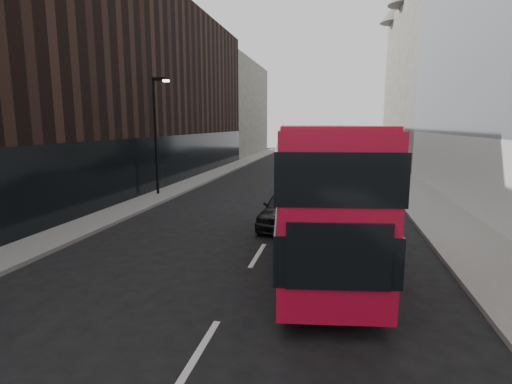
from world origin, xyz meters
The scene contains 12 objects.
sidewalk_right centered at (7.50, 25.00, 0.07)m, with size 3.00×80.00×0.15m, color slate.
sidewalk_left centered at (-8.00, 25.00, 0.07)m, with size 2.00×80.00×0.15m, color slate.
building_modern_block centered at (11.47, 21.00, 9.90)m, with size 5.03×22.00×20.00m.
building_victorian centered at (11.38, 44.00, 9.66)m, with size 6.50×24.00×21.00m.
building_left_mid centered at (-11.50, 30.00, 7.00)m, with size 5.00×24.00×14.00m, color black.
building_left_far centered at (-11.50, 52.00, 6.50)m, with size 5.00×20.00×13.00m, color #625E56.
street_lamp centered at (-8.22, 18.00, 4.18)m, with size 1.06×0.22×7.00m.
red_bus centered at (1.92, 8.18, 2.42)m, with size 3.92×11.00×4.36m.
grey_bus centered at (3.16, 42.46, 1.93)m, with size 3.55×11.35×3.61m.
car_a centered at (0.50, 12.20, 0.79)m, with size 1.87×4.65×1.58m, color black.
car_b centered at (0.92, 18.89, 0.71)m, with size 1.51×4.34×1.43m, color gray.
car_c centered at (1.50, 30.49, 0.72)m, with size 2.02×4.98×1.45m, color black.
Camera 1 is at (2.51, -4.78, 4.40)m, focal length 28.00 mm.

